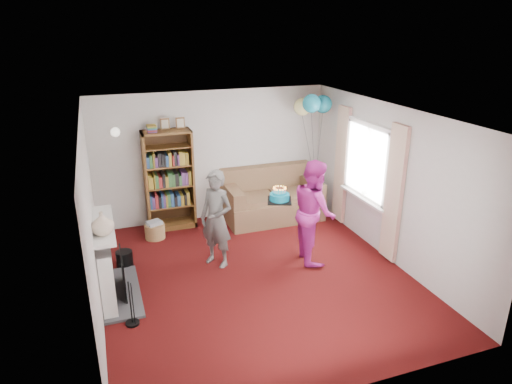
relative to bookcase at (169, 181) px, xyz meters
name	(u,v)px	position (x,y,z in m)	size (l,w,h in m)	color
ground	(256,276)	(0.90, -2.30, -0.91)	(5.00, 5.00, 0.00)	#320807
wall_back	(213,156)	(0.90, 0.21, 0.34)	(4.50, 0.02, 2.50)	silver
wall_left	(91,222)	(-1.36, -2.30, 0.34)	(0.02, 5.00, 2.50)	silver
wall_right	(389,183)	(3.16, -2.30, 0.34)	(0.02, 5.00, 2.50)	silver
ceiling	(256,114)	(0.90, -2.30, 1.59)	(4.50, 5.00, 0.01)	white
fireplace	(110,264)	(-1.19, -2.11, -0.40)	(0.55, 1.80, 1.12)	#3F3F42
window_bay	(366,175)	(3.10, -1.70, 0.29)	(0.14, 2.02, 2.20)	white
wall_sconce	(115,132)	(-0.85, 0.06, 0.97)	(0.16, 0.23, 0.16)	gold
bookcase	(169,181)	(0.00, 0.00, 0.00)	(0.88, 0.42, 2.07)	#472B14
sofa	(271,200)	(1.95, -0.23, -0.55)	(1.86, 0.99, 0.99)	brown
wicker_basket	(155,230)	(-0.37, -0.43, -0.77)	(0.36, 0.36, 0.33)	#A5744D
person_striped	(216,219)	(0.45, -1.71, -0.13)	(0.57, 0.38, 1.57)	black
person_magenta	(314,211)	(1.97, -2.05, -0.08)	(0.82, 0.64, 1.68)	#B9258E
birthday_cake	(280,197)	(1.36, -2.06, 0.25)	(0.36, 0.36, 0.22)	black
balloons	(312,105)	(2.70, -0.37, 1.31)	(0.67, 0.72, 1.76)	#3F3F3F
mantel_vase	(102,223)	(-1.22, -2.45, 0.36)	(0.29, 0.29, 0.30)	beige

